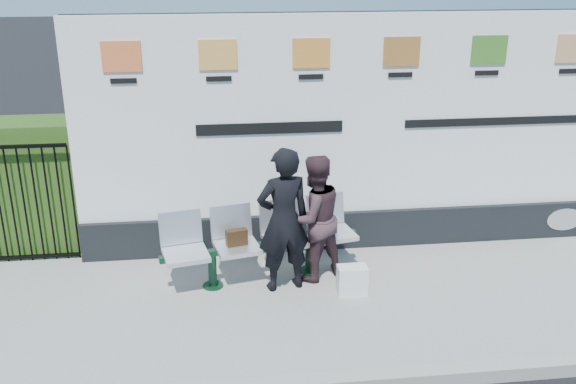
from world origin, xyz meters
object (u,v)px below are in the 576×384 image
object	(u,v)px
woman_left	(284,220)
woman_right	(314,218)
bench	(262,260)
billboard	(394,149)

from	to	relation	value
woman_left	woman_right	xyz separation A→B (m)	(0.38, 0.22, -0.08)
bench	woman_left	distance (m)	0.69
woman_right	billboard	bearing A→B (deg)	-167.31
billboard	bench	size ratio (longest dim) A/B	3.50
bench	woman_left	world-z (taller)	woman_left
billboard	woman_right	xyz separation A→B (m)	(-1.17, -0.86, -0.54)
billboard	woman_left	distance (m)	1.94
bench	woman_right	world-z (taller)	woman_right
billboard	woman_left	xyz separation A→B (m)	(-1.55, -1.08, -0.45)
billboard	woman_left	world-z (taller)	billboard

